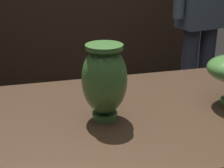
% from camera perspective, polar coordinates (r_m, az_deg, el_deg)
% --- Properties ---
extents(back_display_shelf, '(2.60, 0.40, 0.99)m').
position_cam_1_polar(back_display_shelf, '(3.16, -9.94, 7.26)').
color(back_display_shelf, '#382619').
rests_on(back_display_shelf, ground_plane).
extents(vase_centerpiece, '(0.13, 0.13, 0.22)m').
position_cam_1_polar(vase_centerpiece, '(0.92, -1.30, 0.73)').
color(vase_centerpiece, '#477A38').
rests_on(vase_centerpiece, display_plinth).
extents(visitor_near_right, '(0.46, 0.24, 1.59)m').
position_cam_1_polar(visitor_near_right, '(2.33, 15.43, 12.98)').
color(visitor_near_right, '#333847').
rests_on(visitor_near_right, ground_plane).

